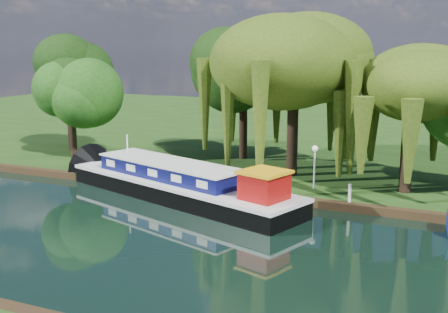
% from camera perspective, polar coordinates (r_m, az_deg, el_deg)
% --- Properties ---
extents(ground, '(120.00, 120.00, 0.00)m').
position_cam_1_polar(ground, '(24.17, 1.44, -9.92)').
color(ground, black).
extents(far_bank, '(120.00, 52.00, 0.45)m').
position_cam_1_polar(far_bank, '(56.16, 14.73, 2.22)').
color(far_bank, '#1B370F').
rests_on(far_bank, ground).
extents(dutch_barge, '(16.28, 8.51, 3.37)m').
position_cam_1_polar(dutch_barge, '(32.38, -4.33, -2.86)').
color(dutch_barge, black).
rests_on(dutch_barge, ground).
extents(red_dinghy, '(4.03, 3.47, 0.70)m').
position_cam_1_polar(red_dinghy, '(33.19, -5.70, -4.02)').
color(red_dinghy, maroon).
rests_on(red_dinghy, ground).
extents(willow_left, '(8.17, 8.17, 9.79)m').
position_cam_1_polar(willow_left, '(35.69, 7.14, 9.32)').
color(willow_left, black).
rests_on(willow_left, far_bank).
extents(willow_right, '(6.17, 6.17, 7.51)m').
position_cam_1_polar(willow_right, '(32.96, 18.44, 5.83)').
color(willow_right, black).
rests_on(willow_right, far_bank).
extents(tree_far_left, '(4.38, 4.38, 7.06)m').
position_cam_1_polar(tree_far_left, '(42.78, -15.29, 6.30)').
color(tree_far_left, black).
rests_on(tree_far_left, far_bank).
extents(tree_far_back, '(4.87, 4.87, 8.19)m').
position_cam_1_polar(tree_far_back, '(45.56, -15.50, 7.67)').
color(tree_far_back, black).
rests_on(tree_far_back, far_bank).
extents(tree_far_mid, '(5.31, 5.31, 8.69)m').
position_cam_1_polar(tree_far_mid, '(40.96, 2.00, 8.09)').
color(tree_far_mid, black).
rests_on(tree_far_mid, far_bank).
extents(lamppost, '(0.36, 0.36, 2.56)m').
position_cam_1_polar(lamppost, '(32.98, 9.21, 0.10)').
color(lamppost, silver).
rests_on(lamppost, far_bank).
extents(mooring_posts, '(19.16, 0.16, 1.00)m').
position_cam_1_polar(mooring_posts, '(31.59, 6.41, -3.05)').
color(mooring_posts, silver).
rests_on(mooring_posts, far_bank).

